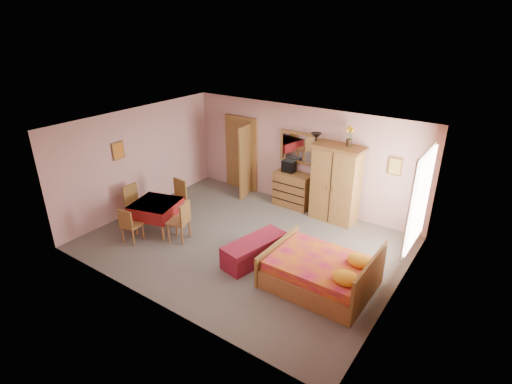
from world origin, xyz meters
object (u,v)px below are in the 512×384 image
Objects in this scene: bed at (320,265)px; chair_west at (137,204)px; wall_mirror at (298,148)px; bench at (255,250)px; floor_lamp at (314,173)px; sunflower_vase at (349,136)px; stereo at (289,166)px; dining_table at (157,216)px; chair_east at (178,221)px; chest_of_drawers at (293,190)px; chair_south at (132,224)px; chair_north at (175,200)px; wardrobe at (336,184)px.

chair_west is at bearing -176.58° from bed.
wall_mirror reaches higher than bench.
sunflower_vase reaches higher than floor_lamp.
floor_lamp is at bearing 120.54° from bed.
wall_mirror reaches higher than bed.
dining_table is at bearing -121.27° from stereo.
chair_east is (-2.60, -2.97, -1.65)m from sunflower_vase.
chest_of_drawers is 0.63m from stereo.
floor_lamp is 2.49× the size of chair_south.
stereo reaches higher than chair_south.
chair_south is at bearing -119.77° from wall_mirror.
chair_west is (-0.63, 0.68, 0.05)m from chair_south.
chair_south reaches higher than dining_table.
chest_of_drawers is 2.16m from sunflower_vase.
chest_of_drawers is 3.00× the size of stereo.
chest_of_drawers is at bearing 134.64° from chair_west.
chair_east is at bearing -131.19° from sunflower_vase.
stereo is 3.57m from bed.
dining_table is at bearing -174.70° from bench.
sunflower_vase is 5.23m from chair_south.
bench is at bearing 5.30° from dining_table.
floor_lamp is 3.49m from chair_north.
stereo reaches higher than dining_table.
sunflower_vase is (0.83, -0.01, 1.09)m from floor_lamp.
wardrobe is at bearing 78.03° from bench.
stereo is 1.37m from wardrobe.
chest_of_drawers is 1.11m from wall_mirror.
stereo is 0.35× the size of chair_west.
wardrobe is (1.20, -0.29, -0.61)m from wall_mirror.
chest_of_drawers is 0.47× the size of floor_lamp.
chair_west and chair_east have the same top height.
wall_mirror reaches higher than chair_east.
sunflower_vase is at bearing -140.50° from chair_north.
wardrobe is at bearing 39.54° from chair_south.
chest_of_drawers is at bearing 129.05° from bed.
chair_west is at bearing 178.83° from dining_table.
floor_lamp is at bearing 49.55° from dining_table.
floor_lamp is 1.37m from sunflower_vase.
floor_lamp reaches higher than chair_north.
chair_east is at bearing -127.75° from wardrobe.
bed is 2.00× the size of dining_table.
chair_south is (-2.00, -3.78, -1.14)m from wall_mirror.
wardrobe is 3.91m from chair_north.
chair_west reaches higher than chair_south.
stereo is at bearing 179.63° from sunflower_vase.
chair_north reaches higher than bench.
chair_east reaches higher than bed.
stereo is 1.87m from sunflower_vase.
chest_of_drawers is at bearing -179.05° from sunflower_vase.
chair_north is 1.05m from chair_east.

